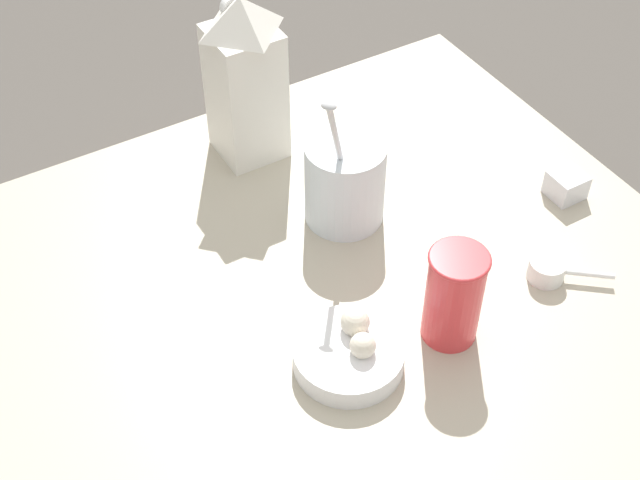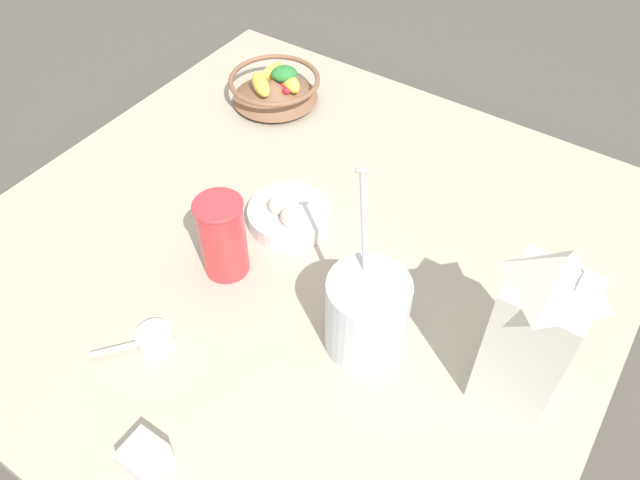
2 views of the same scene
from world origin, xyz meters
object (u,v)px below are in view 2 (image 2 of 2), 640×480
garlic_bowl (289,215)px  spice_jar (145,458)px  fruit_bowl (275,86)px  milk_carton (536,330)px  drinking_cup (223,236)px  yogurt_tub (367,311)px

garlic_bowl → spice_jar: bearing=-167.2°
fruit_bowl → spice_jar: 0.77m
milk_carton → drinking_cup: bearing=96.2°
yogurt_tub → milk_carton: bearing=-76.7°
yogurt_tub → drinking_cup: (-0.00, 0.25, 0.00)m
yogurt_tub → garlic_bowl: (0.13, 0.22, -0.05)m
drinking_cup → milk_carton: bearing=-83.8°
drinking_cup → spice_jar: drinking_cup is taller
drinking_cup → garlic_bowl: drinking_cup is taller
drinking_cup → yogurt_tub: bearing=-89.7°
fruit_bowl → garlic_bowl: 0.35m
yogurt_tub → spice_jar: 0.33m
drinking_cup → spice_jar: size_ratio=2.89×
milk_carton → yogurt_tub: bearing=103.3°
milk_carton → garlic_bowl: (0.08, 0.42, -0.11)m
milk_carton → drinking_cup: size_ratio=1.92×
milk_carton → spice_jar: (-0.35, 0.33, -0.11)m
spice_jar → garlic_bowl: bearing=12.8°
drinking_cup → garlic_bowl: size_ratio=1.00×
milk_carton → fruit_bowl: bearing=61.6°
milk_carton → spice_jar: size_ratio=5.54×
spice_jar → garlic_bowl: 0.44m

